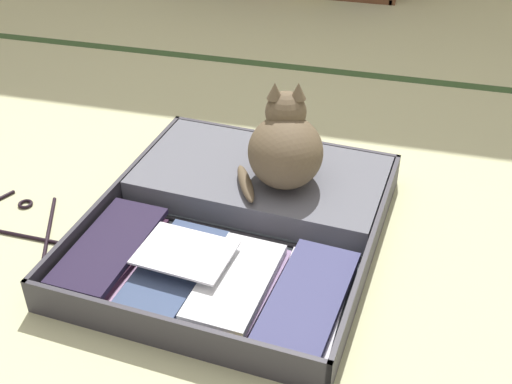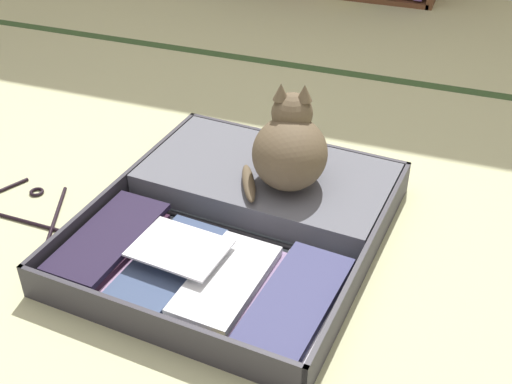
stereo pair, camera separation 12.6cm
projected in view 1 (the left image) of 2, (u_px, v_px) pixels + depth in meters
ground_plane at (201, 292)px, 1.56m from camera, size 10.00×10.00×0.00m
tatami_border at (307, 68)px, 2.59m from camera, size 4.80×0.05×0.00m
open_suitcase at (244, 215)px, 1.74m from camera, size 0.77×0.87×0.09m
black_cat at (285, 147)px, 1.74m from camera, size 0.27×0.29×0.27m
clothes_hanger at (8, 222)px, 1.78m from camera, size 0.48×0.25×0.01m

